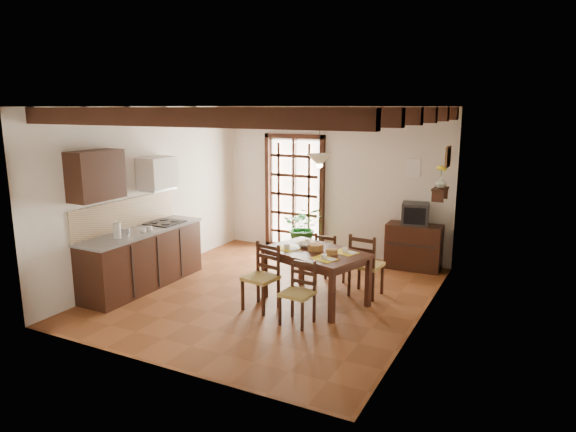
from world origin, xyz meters
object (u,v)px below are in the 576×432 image
Objects in this scene: chair_near_left at (261,289)px; pendant_lamp at (319,159)px; kitchen_counter at (143,257)px; chair_near_right at (298,304)px; crt_tv at (415,214)px; chair_far_right at (366,276)px; sideboard at (414,247)px; potted_plant at (303,228)px; dining_table at (315,257)px; chair_far_left at (329,268)px.

chair_near_left is 1.10× the size of pendant_lamp.
kitchen_counter reaches higher than chair_near_left.
crt_tv is at bearing 79.52° from chair_near_right.
kitchen_counter reaches higher than chair_far_right.
kitchen_counter is at bearing -179.56° from chair_near_right.
sideboard is 0.45× the size of potted_plant.
kitchen_counter is at bearing -148.91° from dining_table.
dining_table is 0.79× the size of potted_plant.
kitchen_counter is 2.66× the size of chair_near_right.
crt_tv reaches higher than chair_far_right.
sideboard is (0.33, 1.62, 0.10)m from chair_far_right.
crt_tv is (0.33, 1.62, 0.69)m from chair_far_right.
chair_near_left is 0.96× the size of chair_far_right.
potted_plant reaches higher than chair_near_left.
sideboard is at bearing 85.94° from dining_table.
chair_far_left is 1.87m from crt_tv.
pendant_lamp reaches higher than sideboard.
kitchen_counter is 1.37× the size of dining_table.
kitchen_counter is at bearing -151.94° from crt_tv.
crt_tv is at bearing 38.13° from kitchen_counter.
pendant_lamp reaches higher than potted_plant.
sideboard is (1.01, 1.40, 0.13)m from chair_far_left.
kitchen_counter is 2.43× the size of chair_near_left.
kitchen_counter reaches higher than sideboard.
chair_far_left is at bearing 28.90° from kitchen_counter.
sideboard is at bearing 79.54° from chair_near_right.
kitchen_counter is 2.96m from chair_far_left.
dining_table is at bearing 104.67° from chair_far_left.
chair_far_left is 1.01× the size of pendant_lamp.
kitchen_counter is 4.59m from crt_tv.
dining_table is (2.69, 0.62, 0.20)m from kitchen_counter.
chair_near_left is at bearing -116.20° from dining_table.
sideboard is at bearing -96.37° from chair_far_right.
potted_plant is at bearing 118.13° from chair_near_right.
chair_near_left is at bearing -77.70° from potted_plant.
chair_far_right is 2.23m from potted_plant.
chair_near_right is at bearing -66.12° from potted_plant.
chair_far_right is 1.14× the size of pendant_lamp.
chair_near_right is 3.12m from sideboard.
pendant_lamp is (0.57, 0.68, 1.79)m from chair_near_left.
sideboard is 1.11× the size of pendant_lamp.
chair_far_right is at bearing -39.70° from potted_plant.
crt_tv is (0.79, 3.01, 0.72)m from chair_near_right.
kitchen_counter reaches higher than crt_tv.
kitchen_counter is at bearing -120.84° from potted_plant.
pendant_lamp reaches higher than chair_near_left.
sideboard is 1.85× the size of crt_tv.
dining_table is at bearing -90.00° from pendant_lamp.
chair_far_right is at bearing 75.87° from chair_near_right.
sideboard reaches higher than dining_table.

